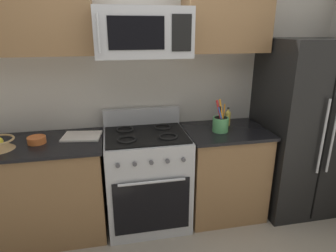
% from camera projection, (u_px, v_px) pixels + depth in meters
% --- Properties ---
extents(wall_back, '(8.00, 0.10, 2.60)m').
position_uv_depth(wall_back, '(140.00, 85.00, 2.88)').
color(wall_back, beige).
rests_on(wall_back, ground).
extents(counter_left, '(1.07, 0.64, 0.91)m').
position_uv_depth(counter_left, '(46.00, 189.00, 2.62)').
color(counter_left, olive).
rests_on(counter_left, ground).
extents(range_oven, '(0.76, 0.68, 1.09)m').
position_uv_depth(range_oven, '(147.00, 178.00, 2.79)').
color(range_oven, '#B2B5BA').
rests_on(range_oven, ground).
extents(counter_right, '(0.78, 0.64, 0.91)m').
position_uv_depth(counter_right, '(223.00, 172.00, 2.94)').
color(counter_right, olive).
rests_on(counter_right, ground).
extents(refrigerator, '(0.79, 0.75, 1.75)m').
position_uv_depth(refrigerator, '(300.00, 128.00, 2.94)').
color(refrigerator, black).
rests_on(refrigerator, ground).
extents(microwave, '(0.79, 0.44, 0.40)m').
position_uv_depth(microwave, '(143.00, 33.00, 2.39)').
color(microwave, '#B2B5BA').
extents(upper_cabinets_left, '(1.06, 0.34, 0.67)m').
position_uv_depth(upper_cabinets_left, '(24.00, 12.00, 2.29)').
color(upper_cabinets_left, olive).
extents(upper_cabinets_right, '(0.77, 0.34, 0.67)m').
position_uv_depth(upper_cabinets_right, '(227.00, 14.00, 2.62)').
color(upper_cabinets_right, olive).
extents(utensil_crock, '(0.15, 0.15, 0.32)m').
position_uv_depth(utensil_crock, '(221.00, 124.00, 2.72)').
color(utensil_crock, '#59AD66').
rests_on(utensil_crock, counter_right).
extents(cutting_board, '(0.36, 0.29, 0.02)m').
position_uv_depth(cutting_board, '(82.00, 136.00, 2.60)').
color(cutting_board, silver).
rests_on(cutting_board, counter_left).
extents(bottle_oil, '(0.06, 0.06, 0.18)m').
position_uv_depth(bottle_oil, '(228.00, 117.00, 2.90)').
color(bottle_oil, gold).
rests_on(bottle_oil, counter_right).
extents(prep_bowl, '(0.15, 0.15, 0.06)m').
position_uv_depth(prep_bowl, '(37.00, 140.00, 2.45)').
color(prep_bowl, '#D1662D').
rests_on(prep_bowl, counter_left).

